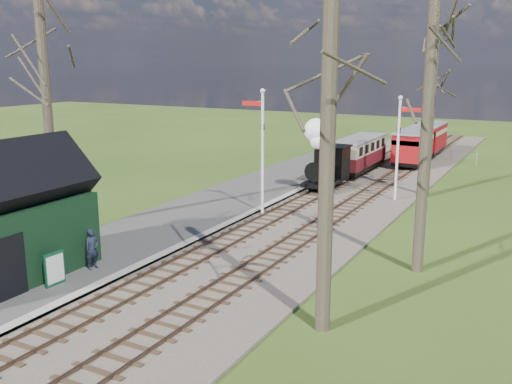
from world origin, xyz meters
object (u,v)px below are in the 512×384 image
coach (359,153)px  red_carriage_b (429,138)px  red_carriage_a (413,147)px  station_shed (1,221)px  bench (40,267)px  locomotive (325,159)px  semaphore_far (400,141)px  person (92,249)px  sign_board (55,269)px  semaphore_near (261,143)px

coach → red_carriage_b: bearing=75.2°
red_carriage_a → station_shed: bearing=-103.4°
station_shed → red_carriage_a: bearing=76.6°
coach → red_carriage_a: (2.60, 4.32, 0.02)m
red_carriage_b → bench: size_ratio=3.22×
red_carriage_a → locomotive: bearing=-104.1°
semaphore_far → person: bearing=-113.0°
station_shed → red_carriage_b: 35.14m
station_shed → coach: 25.01m
bench → locomotive: bearing=79.7°
station_shed → bench: (1.03, 0.56, -1.66)m
coach → person: size_ratio=4.49×
station_shed → sign_board: station_shed is taller
bench → red_carriage_b: bearing=80.2°
station_shed → red_carriage_b: size_ratio=1.28×
red_carriage_a → bench: red_carriage_a is taller
bench → person: (0.90, 1.58, 0.34)m
sign_board → red_carriage_b: bearing=81.7°
red_carriage_b → sign_board: 34.41m
red_carriage_b → person: red_carriage_b is taller
semaphore_far → sign_board: 19.03m
station_shed → locomotive: (4.29, 18.56, -0.32)m
red_carriage_b → coach: bearing=-104.8°
person → red_carriage_a: bearing=1.7°
person → red_carriage_b: bearing=3.4°
semaphore_far → bench: size_ratio=3.73×
red_carriage_b → red_carriage_a: bearing=-90.0°
coach → sign_board: coach is taller
station_shed → semaphore_far: size_ratio=1.10×
semaphore_near → sign_board: bearing=-97.9°
coach → red_carriage_a: size_ratio=1.36×
semaphore_near → person: 10.34m
coach → sign_board: 24.34m
semaphore_far → red_carriage_a: semaphore_far is taller
red_carriage_b → semaphore_far: bearing=-83.8°
sign_board → person: size_ratio=0.77×
station_shed → locomotive: bearing=77.0°
semaphore_near → person: size_ratio=4.16×
station_shed → semaphore_near: size_ratio=1.01×
semaphore_near → red_carriage_b: 22.80m
semaphore_near → coach: semaphore_near is taller
red_carriage_b → person: size_ratio=3.31×
semaphore_near → locomotive: 6.81m
semaphore_far → locomotive: 4.64m
semaphore_far → sign_board: semaphore_far is taller
semaphore_near → semaphore_far: semaphore_near is taller
semaphore_near → sign_board: (-1.62, -11.60, -2.85)m
semaphore_near → red_carriage_a: (3.37, 16.94, -2.17)m
locomotive → red_carriage_b: size_ratio=0.85×
semaphore_far → semaphore_near: bearing=-130.6°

